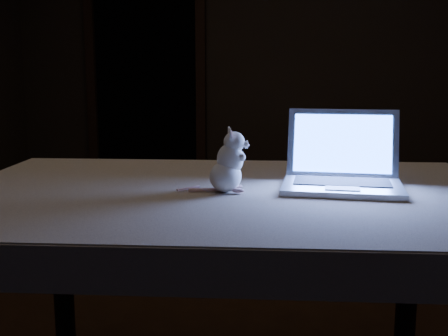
# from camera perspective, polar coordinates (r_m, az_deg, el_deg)

# --- Properties ---
(back_wall) EXTENTS (4.50, 0.04, 2.60)m
(back_wall) POSITION_cam_1_polar(r_m,az_deg,el_deg) (4.66, 5.15, 11.02)
(back_wall) COLOR black
(back_wall) RESTS_ON ground
(doorway) EXTENTS (1.06, 0.36, 2.13)m
(doorway) POSITION_cam_1_polar(r_m,az_deg,el_deg) (4.90, -7.90, 8.17)
(doorway) COLOR black
(doorway) RESTS_ON back_wall
(table) EXTENTS (1.70, 1.21, 0.84)m
(table) POSITION_cam_1_polar(r_m,az_deg,el_deg) (1.87, 0.11, -15.24)
(table) COLOR black
(table) RESTS_ON floor
(tablecloth) EXTENTS (1.69, 1.13, 0.11)m
(tablecloth) POSITION_cam_1_polar(r_m,az_deg,el_deg) (1.70, 1.60, -4.29)
(tablecloth) COLOR beige
(tablecloth) RESTS_ON table
(laptop) EXTENTS (0.36, 0.32, 0.25)m
(laptop) POSITION_cam_1_polar(r_m,az_deg,el_deg) (1.74, 12.04, 1.75)
(laptop) COLOR #BCBCC1
(laptop) RESTS_ON tablecloth
(plush_mouse) EXTENTS (0.16, 0.16, 0.19)m
(plush_mouse) POSITION_cam_1_polar(r_m,az_deg,el_deg) (1.68, 0.15, 0.80)
(plush_mouse) COLOR white
(plush_mouse) RESTS_ON tablecloth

